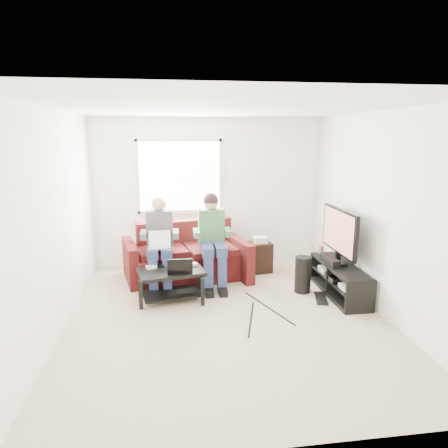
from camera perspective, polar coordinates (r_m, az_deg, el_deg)
The scene contains 26 objects.
floor at distance 5.28m, azimuth 0.37°, elevation -13.14°, with size 4.50×4.50×0.00m, color tan.
ceiling at distance 4.77m, azimuth 0.42°, elevation 16.28°, with size 4.50×4.50×0.00m, color white.
wall_back at distance 7.07m, azimuth -2.23°, elevation 4.46°, with size 4.50×4.50×0.00m, color white.
wall_front at distance 2.74m, azimuth 7.23°, elevation -8.64°, with size 4.50×4.50×0.00m, color white.
wall_left at distance 4.99m, azimuth -22.96°, elevation 0.12°, with size 4.50×4.50×0.00m, color white.
wall_right at distance 5.51m, azimuth 21.44°, elevation 1.33°, with size 4.50×4.50×0.00m, color white.
window at distance 6.98m, azimuth -6.35°, elevation 6.78°, with size 1.48×0.04×1.28m.
sofa at distance 6.55m, azimuth -5.46°, elevation -4.92°, with size 2.10×1.23×0.90m.
person_left at distance 6.10m, azimuth -9.16°, elevation -2.15°, with size 0.40×0.71×1.38m.
person_right at distance 6.13m, azimuth -1.69°, elevation -1.33°, with size 0.40×0.71×1.42m.
laptop_silver at distance 5.93m, azimuth -9.19°, elevation -2.73°, with size 0.32×0.22×0.24m, color silver, non-canonical shape.
coffee_table at distance 5.70m, azimuth -7.51°, elevation -7.69°, with size 0.98×0.71×0.45m.
laptop_black at distance 5.55m, azimuth -6.33°, elevation -5.63°, with size 0.34×0.24×0.24m, color black, non-canonical shape.
controller_a at distance 5.78m, azimuth -10.35°, elevation -6.07°, with size 0.14×0.09×0.04m, color silver.
controller_b at distance 5.83m, azimuth -8.55°, elevation -5.84°, with size 0.14×0.09×0.04m, color black.
controller_c at distance 5.80m, azimuth -4.59°, elevation -5.81°, with size 0.14×0.09×0.04m, color gray.
tv_stand at distance 6.13m, azimuth 16.15°, elevation -7.87°, with size 0.42×1.36×0.45m.
tv at distance 6.02m, azimuth 16.15°, elevation -1.19°, with size 0.12×1.10×0.81m.
soundbar at distance 6.08m, azimuth 14.91°, elevation -4.99°, with size 0.12×0.50×0.10m, color black.
drink_cup at distance 6.57m, azimuth 13.71°, elevation -3.52°, with size 0.08×0.08×0.12m, color #9F6B44.
console_white at distance 5.77m, azimuth 17.80°, elevation -8.55°, with size 0.30×0.22×0.06m, color silver.
console_grey at distance 6.37m, azimuth 15.11°, elevation -6.30°, with size 0.34×0.26×0.08m, color gray.
console_black at distance 6.06m, azimuth 16.39°, elevation -7.38°, with size 0.38×0.30×0.07m, color black.
subwoofer at distance 6.08m, azimuth 11.20°, elevation -7.09°, with size 0.24×0.24×0.54m, color black.
keyboard_floor at distance 5.97m, azimuth 13.67°, elevation -10.27°, with size 0.15×0.45×0.03m, color black.
end_table at distance 6.88m, azimuth 5.19°, elevation -4.57°, with size 0.34×0.34×0.61m.
Camera 1 is at (-0.68, -4.71, 2.28)m, focal length 32.00 mm.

